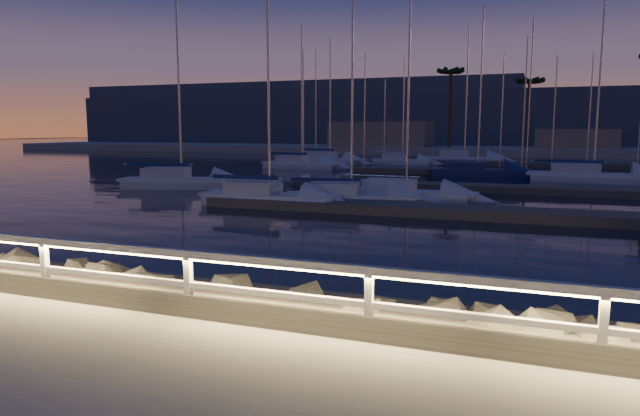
# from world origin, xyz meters

# --- Properties ---
(ground) EXTENTS (400.00, 400.00, 0.00)m
(ground) POSITION_xyz_m (0.00, 0.00, 0.00)
(ground) COLOR #AAA49A
(ground) RESTS_ON ground
(harbor_water) EXTENTS (400.00, 440.00, 0.60)m
(harbor_water) POSITION_xyz_m (0.00, 31.22, -0.97)
(harbor_water) COLOR black
(harbor_water) RESTS_ON ground
(guard_rail) EXTENTS (44.11, 0.12, 1.06)m
(guard_rail) POSITION_xyz_m (-0.07, -0.00, 0.77)
(guard_rail) COLOR silver
(guard_rail) RESTS_ON ground
(riprap) EXTENTS (27.73, 3.24, 1.49)m
(riprap) POSITION_xyz_m (1.95, 1.46, -0.21)
(riprap) COLOR #615E53
(riprap) RESTS_ON ground
(floating_docks) EXTENTS (22.00, 36.00, 0.40)m
(floating_docks) POSITION_xyz_m (0.00, 32.50, -0.40)
(floating_docks) COLOR #615850
(floating_docks) RESTS_ON ground
(far_shore) EXTENTS (160.00, 14.00, 5.20)m
(far_shore) POSITION_xyz_m (-0.12, 74.05, 0.29)
(far_shore) COLOR #AAA49A
(far_shore) RESTS_ON ground
(palm_left) EXTENTS (3.00, 3.00, 11.20)m
(palm_left) POSITION_xyz_m (-8.00, 72.00, 10.14)
(palm_left) COLOR #503825
(palm_left) RESTS_ON ground
(palm_center) EXTENTS (3.00, 3.00, 9.70)m
(palm_center) POSITION_xyz_m (2.00, 73.00, 8.78)
(palm_center) COLOR #503825
(palm_center) RESTS_ON ground
(distant_hills) EXTENTS (230.00, 37.50, 18.00)m
(distant_hills) POSITION_xyz_m (-22.13, 133.69, 4.74)
(distant_hills) COLOR #394658
(distant_hills) RESTS_ON ground
(sailboat_a) EXTENTS (6.69, 2.07, 11.41)m
(sailboat_a) POSITION_xyz_m (-8.59, 16.34, -0.18)
(sailboat_a) COLOR silver
(sailboat_a) RESTS_ON ground
(sailboat_b) EXTENTS (6.71, 3.16, 11.04)m
(sailboat_b) POSITION_xyz_m (-5.13, 18.01, -0.21)
(sailboat_b) COLOR silver
(sailboat_b) RESTS_ON ground
(sailboat_e) EXTENTS (7.62, 4.29, 12.61)m
(sailboat_e) POSITION_xyz_m (-17.07, 21.64, -0.15)
(sailboat_e) COLOR silver
(sailboat_e) RESTS_ON ground
(sailboat_f) EXTENTS (6.87, 2.41, 11.52)m
(sailboat_f) POSITION_xyz_m (-2.96, 20.19, -0.20)
(sailboat_f) COLOR silver
(sailboat_f) RESTS_ON ground
(sailboat_g) EXTENTS (8.54, 3.13, 14.21)m
(sailboat_g) POSITION_xyz_m (6.61, 34.59, -0.16)
(sailboat_g) COLOR silver
(sailboat_g) RESTS_ON ground
(sailboat_i) EXTENTS (6.38, 2.34, 10.72)m
(sailboat_i) POSITION_xyz_m (-9.42, 48.59, -0.20)
(sailboat_i) COLOR silver
(sailboat_i) RESTS_ON ground
(sailboat_j) EXTENTS (7.61, 2.83, 12.70)m
(sailboat_j) POSITION_xyz_m (-16.71, 39.93, -0.17)
(sailboat_j) COLOR silver
(sailboat_j) RESTS_ON ground
(sailboat_k) EXTENTS (7.65, 3.52, 12.55)m
(sailboat_k) POSITION_xyz_m (-1.10, 36.87, -0.20)
(sailboat_k) COLOR navy
(sailboat_k) RESTS_ON ground
(sailboat_m) EXTENTS (7.73, 3.74, 12.77)m
(sailboat_m) POSITION_xyz_m (-16.52, 46.94, -0.15)
(sailboat_m) COLOR silver
(sailboat_m) RESTS_ON ground
(sailboat_n) EXTENTS (8.50, 3.44, 14.09)m
(sailboat_n) POSITION_xyz_m (-4.05, 53.90, -0.14)
(sailboat_n) COLOR silver
(sailboat_n) RESTS_ON ground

